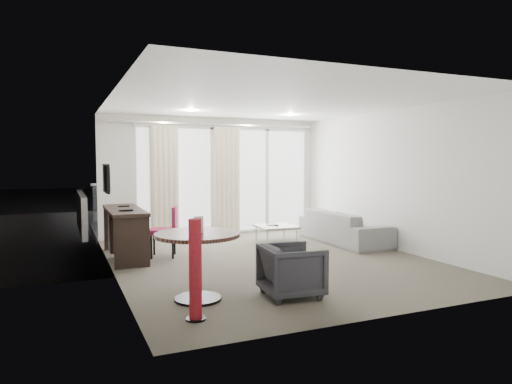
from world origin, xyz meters
name	(u,v)px	position (x,y,z in m)	size (l,w,h in m)	color
floor	(270,260)	(0.00, 0.00, 0.00)	(5.00, 6.00, 0.00)	#554F41
ceiling	(271,103)	(0.00, 0.00, 2.60)	(5.00, 6.00, 0.00)	white
wall_left	(112,186)	(-2.50, 0.00, 1.30)	(0.00, 6.00, 2.60)	silver
wall_right	(392,180)	(2.50, 0.00, 1.30)	(0.00, 6.00, 2.60)	silver
wall_front	(392,195)	(0.00, -3.00, 1.30)	(5.00, 0.00, 2.60)	silver
window_panel	(227,181)	(0.30, 2.98, 1.20)	(4.00, 0.02, 2.38)	white
window_frame	(227,181)	(0.30, 2.97, 1.20)	(4.10, 0.06, 2.44)	white
curtain_left	(165,182)	(-1.15, 2.82, 1.20)	(0.60, 0.20, 2.38)	beige
curtain_right	(227,181)	(0.25, 2.82, 1.20)	(0.60, 0.20, 2.38)	beige
curtain_track	(216,124)	(0.00, 2.82, 2.45)	(4.80, 0.04, 0.04)	#B2B2B7
downlight_a	(191,111)	(-0.90, 1.60, 2.59)	(0.12, 0.12, 0.02)	#FFE0B2
downlight_b	(290,115)	(1.20, 1.60, 2.59)	(0.12, 0.12, 0.02)	#FFE0B2
desk	(125,233)	(-2.20, 1.16, 0.42)	(0.56, 1.79, 0.84)	black
tv	(106,178)	(-2.46, 1.45, 1.35)	(0.05, 0.80, 0.50)	black
desk_chair	(163,232)	(-1.58, 0.98, 0.44)	(0.48, 0.45, 0.87)	maroon
round_table	(198,267)	(-1.71, -1.63, 0.40)	(1.01, 1.01, 0.81)	#331C14
menu_card	(199,240)	(-1.70, -1.65, 0.72)	(0.11, 0.02, 0.20)	white
red_lamp	(195,270)	(-1.93, -2.28, 0.53)	(0.21, 0.21, 1.06)	maroon
tub_armchair	(292,271)	(-0.62, -1.94, 0.32)	(0.68, 0.70, 0.64)	#2C2B30
coffee_table	(276,234)	(0.81, 1.44, 0.17)	(0.76, 0.76, 0.34)	gray
remote	(276,225)	(0.80, 1.45, 0.36)	(0.05, 0.16, 0.02)	black
magazine	(272,224)	(0.78, 1.58, 0.36)	(0.25, 0.31, 0.02)	gray
sofa	(344,227)	(2.05, 0.88, 0.32)	(2.20, 0.86, 0.64)	gray
terrace_slab	(207,227)	(0.30, 4.50, -0.06)	(5.60, 3.00, 0.12)	#4D4D50
rattan_chair_a	(244,208)	(1.14, 4.03, 0.44)	(0.60, 0.60, 0.88)	brown
rattan_chair_b	(272,207)	(1.97, 4.08, 0.41)	(0.57, 0.57, 0.83)	brown
rattan_table	(249,215)	(1.19, 3.82, 0.27)	(0.53, 0.53, 0.53)	brown
balustrade	(192,201)	(0.30, 5.95, 0.50)	(5.50, 0.06, 1.05)	#B2B2B7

